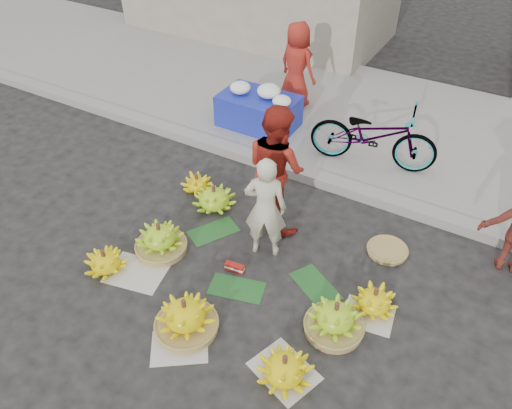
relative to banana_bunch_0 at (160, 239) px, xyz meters
The scene contains 21 objects.
ground 1.30m from the banana_bunch_0, ahead, with size 80.00×80.00×0.00m, color black.
curb 2.66m from the banana_bunch_0, 61.08° to the left, with size 40.00×0.25×0.15m, color gray.
sidewalk 4.61m from the banana_bunch_0, 73.81° to the left, with size 40.00×4.00×0.12m, color gray.
newspaper_scatter 1.46m from the banana_bunch_0, 27.73° to the right, with size 3.20×1.80×0.00m, color beige, non-canonical shape.
banana_leaves 1.24m from the banana_bunch_0, 15.33° to the left, with size 2.00×1.00×0.00m, color #1A4E1F, non-canonical shape.
banana_bunch_0 is the anchor object (origin of this frame).
banana_bunch_1 0.72m from the banana_bunch_0, 121.61° to the right, with size 0.60×0.60×0.32m.
banana_bunch_2 1.31m from the banana_bunch_0, 39.66° to the right, with size 0.76×0.76×0.47m.
banana_bunch_3 2.36m from the banana_bunch_0, 20.67° to the right, with size 0.58×0.58×0.35m.
banana_bunch_4 2.42m from the banana_bunch_0, ahead, with size 0.64×0.64×0.44m.
banana_bunch_5 2.73m from the banana_bunch_0, ahead, with size 0.67×0.67×0.33m.
banana_bunch_6 1.07m from the banana_bunch_0, 83.85° to the left, with size 0.79×0.79×0.37m.
banana_bunch_7 1.32m from the banana_bunch_0, 104.71° to the left, with size 0.46×0.46×0.27m.
basket_spare 2.91m from the banana_bunch_0, 28.95° to the left, with size 0.50×0.50×0.06m, color olive.
incense_stack 1.03m from the banana_bunch_0, ahead, with size 0.24×0.08×0.10m, color #A81712.
vendor_cream 1.43m from the banana_bunch_0, 29.50° to the left, with size 0.52×0.34×1.42m, color beige.
vendor_red 1.73m from the banana_bunch_0, 51.57° to the left, with size 0.86×0.67×1.76m, color #B3291B.
flower_table 3.22m from the banana_bunch_0, 96.59° to the left, with size 1.30×0.82×0.76m.
grey_bucket 3.35m from the banana_bunch_0, 104.52° to the left, with size 0.27×0.27×0.30m, color slate.
flower_vendor 4.24m from the banana_bunch_0, 92.31° to the left, with size 0.74×0.48×1.52m, color #B3291B.
bicycle 3.50m from the banana_bunch_0, 61.02° to the left, with size 1.90×0.66×1.00m, color gray.
Camera 1 is at (2.07, -3.51, 4.54)m, focal length 35.00 mm.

